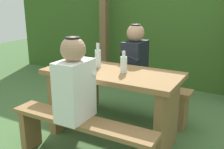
# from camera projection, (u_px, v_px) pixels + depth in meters

# --- Properties ---
(ground_plane) EXTENTS (12.00, 12.00, 0.00)m
(ground_plane) POSITION_uv_depth(u_px,v_px,m) (112.00, 137.00, 2.93)
(ground_plane) COLOR #496C3C
(hedge_backdrop) EXTENTS (6.40, 0.63, 2.09)m
(hedge_backdrop) POSITION_uv_depth(u_px,v_px,m) (176.00, 22.00, 4.52)
(hedge_backdrop) COLOR #355920
(hedge_backdrop) RESTS_ON ground_plane
(pergola_post_left) EXTENTS (0.12, 0.12, 1.99)m
(pergola_post_left) POSITION_uv_depth(u_px,v_px,m) (104.00, 25.00, 4.54)
(pergola_post_left) COLOR brown
(pergola_post_left) RESTS_ON ground_plane
(picnic_table) EXTENTS (1.40, 0.64, 0.75)m
(picnic_table) POSITION_uv_depth(u_px,v_px,m) (112.00, 93.00, 2.78)
(picnic_table) COLOR olive
(picnic_table) RESTS_ON ground_plane
(bench_near) EXTENTS (1.40, 0.24, 0.45)m
(bench_near) POSITION_uv_depth(u_px,v_px,m) (81.00, 133.00, 2.36)
(bench_near) COLOR olive
(bench_near) RESTS_ON ground_plane
(bench_far) EXTENTS (1.40, 0.24, 0.45)m
(bench_far) POSITION_uv_depth(u_px,v_px,m) (134.00, 93.00, 3.31)
(bench_far) COLOR olive
(bench_far) RESTS_ON ground_plane
(person_white_shirt) EXTENTS (0.25, 0.35, 0.72)m
(person_white_shirt) POSITION_uv_depth(u_px,v_px,m) (75.00, 82.00, 2.25)
(person_white_shirt) COLOR white
(person_white_shirt) RESTS_ON bench_near
(person_black_coat) EXTENTS (0.25, 0.35, 0.72)m
(person_black_coat) POSITION_uv_depth(u_px,v_px,m) (135.00, 57.00, 3.18)
(person_black_coat) COLOR black
(person_black_coat) RESTS_ON bench_far
(drinking_glass) EXTENTS (0.08, 0.08, 0.09)m
(drinking_glass) POSITION_uv_depth(u_px,v_px,m) (91.00, 66.00, 2.73)
(drinking_glass) COLOR silver
(drinking_glass) RESTS_ON picnic_table
(bottle_left) EXTENTS (0.07, 0.07, 0.22)m
(bottle_left) POSITION_uv_depth(u_px,v_px,m) (124.00, 64.00, 2.64)
(bottle_left) COLOR silver
(bottle_left) RESTS_ON picnic_table
(bottle_right) EXTENTS (0.06, 0.06, 0.26)m
(bottle_right) POSITION_uv_depth(u_px,v_px,m) (98.00, 57.00, 2.84)
(bottle_right) COLOR silver
(bottle_right) RESTS_ON picnic_table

